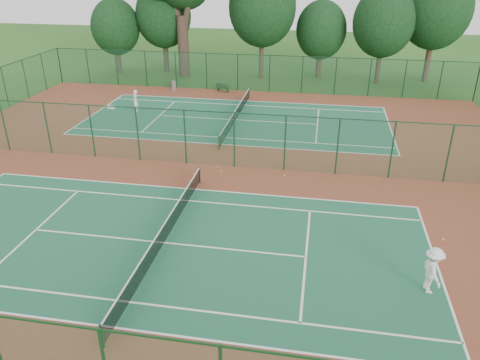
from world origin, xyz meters
name	(u,v)px	position (x,y,z in m)	size (l,w,h in m)	color
ground	(210,165)	(0.00, 0.00, 0.00)	(120.00, 120.00, 0.00)	#28591B
red_pad	(210,165)	(0.00, 0.00, 0.01)	(40.00, 36.00, 0.01)	brown
court_near	(165,243)	(0.00, -9.00, 0.01)	(23.77, 10.97, 0.01)	#1D5D3F
court_far	(236,120)	(0.00, 9.00, 0.01)	(23.77, 10.97, 0.01)	#1E6042
fence_north	(254,73)	(0.00, 18.00, 1.76)	(40.00, 0.09, 3.50)	#164428
fence_divider	(209,138)	(0.00, 0.00, 1.76)	(40.00, 0.09, 3.50)	#184A28
tennis_net_near	(164,233)	(0.00, -9.00, 0.54)	(0.10, 12.90, 0.97)	#12331E
tennis_net_far	(236,113)	(0.00, 9.00, 0.54)	(0.10, 12.90, 0.97)	#14391F
player_near	(432,270)	(11.21, -10.45, 0.99)	(1.26, 0.72, 1.95)	white
player_far	(135,101)	(-8.62, 9.57, 0.95)	(0.68, 0.45, 1.86)	silver
trash_bin	(174,85)	(-7.73, 17.18, 0.45)	(0.48, 0.48, 0.87)	gray
bench	(223,88)	(-2.86, 17.14, 0.42)	(1.34, 0.82, 0.80)	#13371A
kit_bag	(111,107)	(-11.14, 10.11, 0.14)	(0.69, 0.26, 0.26)	white
stray_ball_a	(218,167)	(0.56, -0.32, 0.05)	(0.08, 0.08, 0.08)	yellow
stray_ball_b	(285,175)	(4.73, -0.82, 0.04)	(0.07, 0.07, 0.07)	yellow
stray_ball_c	(221,171)	(0.89, -0.89, 0.05)	(0.08, 0.08, 0.08)	#CCD732
evergreen_row	(266,77)	(0.50, 24.25, 0.00)	(39.00, 5.00, 12.00)	black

